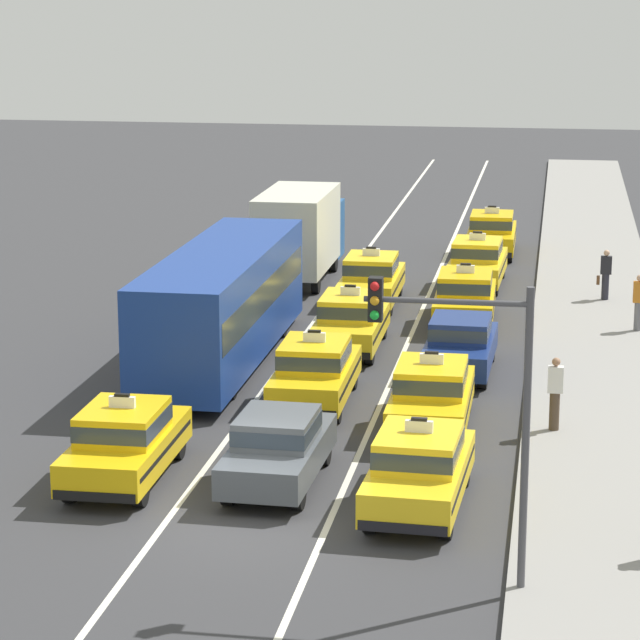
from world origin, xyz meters
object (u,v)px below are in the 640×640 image
Objects in this scene: taxi_right_second at (431,394)px; pedestrian_trailing at (555,393)px; pedestrian_by_storefront at (605,275)px; taxi_left_nearest at (125,441)px; traffic_light_pole at (470,382)px; taxi_right_nearest at (419,468)px; box_truck_left_third at (301,230)px; sedan_right_third at (460,343)px; pedestrian_mid_block at (639,302)px; bus_left_second at (222,300)px; taxi_center_third at (351,321)px; taxi_center_second at (315,371)px; taxi_right_sixth at (492,233)px; taxi_center_fourth at (371,278)px; sedan_center_nearest at (278,446)px; taxi_right_fourth at (465,297)px; taxi_right_fifth at (477,261)px.

pedestrian_trailing is at bearing 0.29° from taxi_right_second.
pedestrian_trailing is (-1.53, -14.71, 0.05)m from pedestrian_by_storefront.
pedestrian_trailing is at bearing 27.28° from taxi_left_nearest.
taxi_left_nearest reaches higher than pedestrian_trailing.
taxi_left_nearest is at bearing 148.72° from traffic_light_pole.
taxi_right_second is at bearing -106.75° from pedestrian_by_storefront.
taxi_right_nearest is 5.05m from traffic_light_pole.
box_truck_left_third reaches higher than sedan_right_third.
pedestrian_mid_block is at bearing 52.84° from taxi_left_nearest.
box_truck_left_third is 1.50× the size of taxi_right_nearest.
pedestrian_trailing is at bearing -29.23° from bus_left_second.
taxi_center_third reaches higher than pedestrian_mid_block.
taxi_right_nearest is 20.50m from pedestrian_by_storefront.
sedan_right_third is (3.31, -2.04, -0.03)m from taxi_center_third.
taxi_center_second is 15.09m from pedestrian_by_storefront.
taxi_right_sixth is (3.28, 15.69, 0.00)m from taxi_center_third.
taxi_right_second is 11.73m from pedestrian_mid_block.
taxi_center_fourth is (3.04, -3.76, -0.90)m from box_truck_left_third.
taxi_right_second is (6.29, -5.16, -0.94)m from bus_left_second.
taxi_center_third is 1.00× the size of taxi_right_sixth.
sedan_center_nearest is 2.48× the size of pedestrian_trailing.
pedestrian_by_storefront is (10.72, 9.57, -0.83)m from bus_left_second.
taxi_right_fourth is 11.89m from taxi_right_sixth.
taxi_right_sixth reaches higher than sedan_center_nearest.
pedestrian_by_storefront is (7.30, 19.10, 0.14)m from sedan_center_nearest.
box_truck_left_third is 1.52× the size of taxi_center_third.
taxi_right_fifth is at bearing 92.98° from traffic_light_pole.
traffic_light_pole reaches higher than sedan_center_nearest.
box_truck_left_third is 1.60× the size of sedan_center_nearest.
box_truck_left_third is 15.83m from taxi_center_second.
traffic_light_pole is at bearing -67.42° from taxi_center_second.
taxi_right_sixth reaches higher than pedestrian_trailing.
sedan_right_third is at bearing -61.24° from box_truck_left_third.
bus_left_second is 6.68m from sedan_right_third.
bus_left_second reaches higher than taxi_right_sixth.
taxi_right_fifth is 0.83× the size of traffic_light_pole.
sedan_right_third is 5.84m from taxi_right_fourth.
taxi_center_third is at bearing -107.63° from taxi_right_fifth.
taxi_right_sixth is 2.74× the size of pedestrian_by_storefront.
taxi_right_nearest is 1.01× the size of taxi_right_second.
sedan_right_third is 5.78m from pedestrian_trailing.
taxi_left_nearest is 9.35m from traffic_light_pole.
taxi_center_second is at bearing -133.59° from pedestrian_mid_block.
bus_left_second is 12.78m from pedestrian_mid_block.
box_truck_left_third is 1.52× the size of taxi_right_sixth.
taxi_center_second is 3.50m from taxi_right_second.
taxi_right_second is at bearing 98.87° from traffic_light_pole.
pedestrian_mid_block is (5.31, 10.46, 0.14)m from taxi_right_second.
sedan_center_nearest is at bearing 162.68° from taxi_right_nearest.
taxi_left_nearest is 1.00× the size of taxi_center_fourth.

